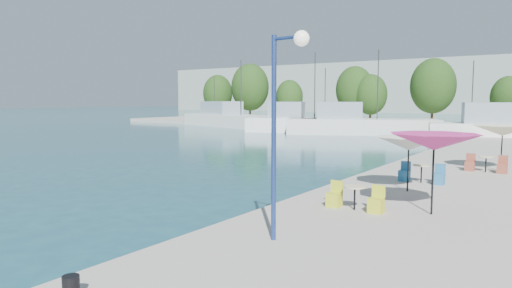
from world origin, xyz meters
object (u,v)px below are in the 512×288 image
Objects in this scene: umbrella_pink at (434,142)px; street_lamp at (284,99)px; trawler_02 at (300,124)px; trawler_01 at (231,120)px; umbrella_cream at (503,131)px; bollard at (71,287)px; umbrella_white at (409,144)px; trawler_03 at (358,125)px; trawler_04 at (510,131)px.

umbrella_pink is 5.54m from street_lamp.
umbrella_pink is (24.49, -35.64, 1.74)m from trawler_02.
trawler_01 is at bearing 134.10° from umbrella_pink.
street_lamp is (36.66, -45.06, 3.02)m from trawler_01.
trawler_01 is at bearing 143.30° from umbrella_cream.
trawler_02 is 5.40× the size of umbrella_pink.
trawler_01 is at bearing 143.47° from trawler_02.
bollard is at bearing -84.44° from trawler_02.
trawler_01 is 52.60m from umbrella_white.
umbrella_pink is at bearing 71.50° from street_lamp.
trawler_01 is at bearing 146.83° from trawler_03.
trawler_03 is 7.05× the size of umbrella_white.
trawler_03 is 40.56m from umbrella_pink.
umbrella_white is at bearing 117.81° from umbrella_pink.
trawler_01 and trawler_03 have the same top height.
umbrella_cream is (2.04, -24.27, 1.50)m from trawler_04.
trawler_02 is (14.44, -4.54, 0.00)m from trawler_01.
street_lamp is 5.99m from bollard.
trawler_01 is at bearing 135.17° from umbrella_white.
bollard is (-2.28, -44.66, -0.27)m from trawler_04.
umbrella_pink is at bearing -62.19° from umbrella_white.
trawler_03 reaches higher than umbrella_cream.
street_lamp is at bearing 73.41° from bollard.
bollard is (20.79, -45.33, -0.27)m from trawler_02.
trawler_04 is 5.61× the size of umbrella_cream.
umbrella_pink is at bearing -74.58° from trawler_02.
trawler_01 is at bearing 125.24° from bollard.
trawler_03 is at bearing 116.33° from street_lamp.
trawler_02 is 49.87m from bollard.
umbrella_white is at bearing -28.88° from trawler_01.
street_lamp is at bearing -34.92° from trawler_01.
trawler_03 is at bearing 106.38° from bollard.
trawler_04 is 44.72m from bollard.
trawler_03 reaches higher than bollard.
trawler_04 is 39.08× the size of bollard.
umbrella_cream is 15.92m from street_lamp.
umbrella_white is at bearing -88.79° from trawler_03.
trawler_04 reaches higher than bollard.
umbrella_pink is 10.57m from bollard.
trawler_02 is at bearing 124.50° from umbrella_pink.
trawler_01 is 55.97m from umbrella_pink.
trawler_03 reaches higher than street_lamp.
bollard is (-4.32, -20.39, -1.77)m from umbrella_cream.
bollard is (-3.70, -9.69, -2.01)m from umbrella_pink.
umbrella_white reaches higher than bollard.
trawler_04 is 39.98m from street_lamp.
trawler_03 reaches higher than umbrella_pink.
trawler_02 is 5.81× the size of umbrella_white.
trawler_03 is at bearing 115.06° from umbrella_white.
trawler_04 is at bearing -20.74° from trawler_02.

